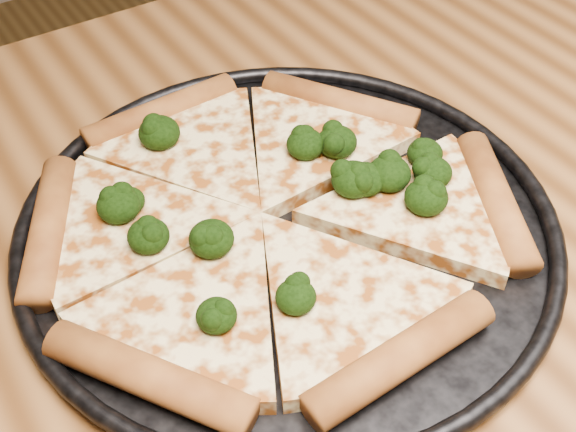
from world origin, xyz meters
TOP-DOWN VIEW (x-y plane):
  - dining_table at (0.00, 0.00)m, footprint 1.20×0.90m
  - pizza_pan at (-0.12, 0.10)m, footprint 0.38×0.38m
  - pizza at (-0.13, 0.11)m, footprint 0.35×0.32m
  - broccoli_florets at (-0.11, 0.11)m, footprint 0.24×0.21m

SIDE VIEW (x-z plane):
  - dining_table at x=0.00m, z-range 0.28..1.03m
  - pizza_pan at x=-0.12m, z-range 0.75..0.77m
  - pizza at x=-0.13m, z-range 0.75..0.78m
  - broccoli_florets at x=-0.11m, z-range 0.77..0.79m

